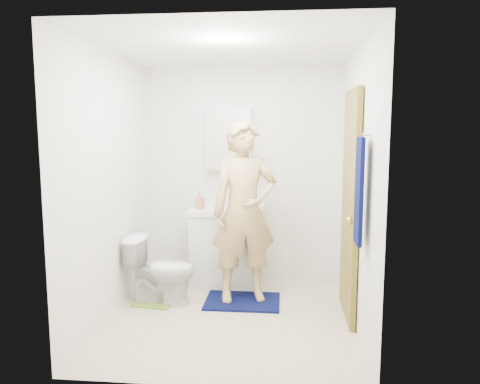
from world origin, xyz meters
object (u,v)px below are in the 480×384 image
at_px(soap_dispenser, 200,201).
at_px(man, 244,212).
at_px(toothbrush_cup, 247,203).
at_px(vanity_cabinet, 227,248).
at_px(medicine_cabinet, 229,139).
at_px(towel, 359,191).
at_px(toilet, 161,270).

height_order(soap_dispenser, man, man).
bearing_deg(toothbrush_cup, vanity_cabinet, -151.38).
height_order(vanity_cabinet, toothbrush_cup, toothbrush_cup).
xyz_separation_m(medicine_cabinet, towel, (1.18, -1.71, -0.35)).
bearing_deg(man, toilet, 171.89).
xyz_separation_m(medicine_cabinet, soap_dispenser, (-0.29, -0.29, -0.66)).
bearing_deg(man, towel, -61.60).
height_order(toilet, toothbrush_cup, toothbrush_cup).
xyz_separation_m(vanity_cabinet, toilet, (-0.58, -0.63, -0.07)).
bearing_deg(toilet, man, -80.20).
bearing_deg(medicine_cabinet, vanity_cabinet, -90.00).
distance_m(soap_dispenser, toothbrush_cup, 0.53).
bearing_deg(medicine_cabinet, toilet, -123.90).
relative_size(vanity_cabinet, soap_dispenser, 4.48).
bearing_deg(vanity_cabinet, toothbrush_cup, 28.62).
distance_m(vanity_cabinet, towel, 2.08).
height_order(medicine_cabinet, toilet, medicine_cabinet).
xyz_separation_m(medicine_cabinet, man, (0.24, -0.75, -0.69)).
distance_m(toothbrush_cup, man, 0.64).
distance_m(medicine_cabinet, toilet, 1.63).
distance_m(toilet, soap_dispenser, 0.88).
relative_size(toilet, toothbrush_cup, 5.73).
distance_m(medicine_cabinet, toothbrush_cup, 0.74).
relative_size(medicine_cabinet, toilet, 1.05).
height_order(towel, soap_dispenser, towel).
xyz_separation_m(vanity_cabinet, soap_dispenser, (-0.29, -0.07, 0.54)).
distance_m(vanity_cabinet, soap_dispenser, 0.61).
bearing_deg(vanity_cabinet, soap_dispenser, -167.07).
height_order(toothbrush_cup, man, man).
bearing_deg(toilet, soap_dispenser, -25.12).
bearing_deg(medicine_cabinet, soap_dispenser, -134.57).
distance_m(toilet, toothbrush_cup, 1.22).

